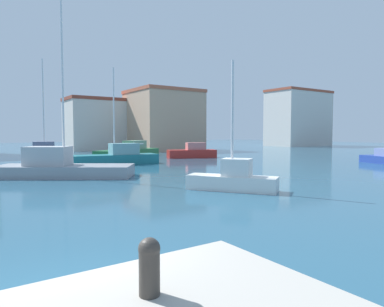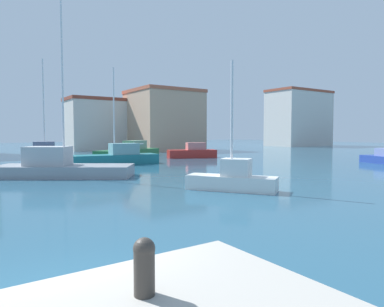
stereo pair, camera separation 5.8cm
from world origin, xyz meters
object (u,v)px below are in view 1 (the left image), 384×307
(sailboat_teal_distant_east, at_px, (117,157))
(sailboat_white_near_pier, at_px, (233,179))
(motorboat_red_outer_mooring, at_px, (192,152))
(mooring_bollard, at_px, (149,264))
(sailboat_grey_center_channel, at_px, (61,167))
(motorboat_green_mid_harbor, at_px, (129,152))
(sailboat_navy_distant_north, at_px, (44,153))

(sailboat_teal_distant_east, bearing_deg, sailboat_white_near_pier, -92.18)
(motorboat_red_outer_mooring, bearing_deg, mooring_bollard, -125.02)
(sailboat_grey_center_channel, height_order, sailboat_white_near_pier, sailboat_grey_center_channel)
(motorboat_green_mid_harbor, bearing_deg, sailboat_grey_center_channel, -127.33)
(mooring_bollard, xyz_separation_m, sailboat_navy_distant_north, (5.82, 34.81, -0.78))
(motorboat_green_mid_harbor, bearing_deg, sailboat_navy_distant_north, 174.02)
(mooring_bollard, bearing_deg, motorboat_green_mid_harbor, 66.35)
(sailboat_teal_distant_east, height_order, sailboat_white_near_pier, sailboat_teal_distant_east)
(sailboat_grey_center_channel, distance_m, sailboat_white_near_pier, 11.35)
(sailboat_teal_distant_east, relative_size, sailboat_white_near_pier, 1.36)
(sailboat_navy_distant_north, distance_m, sailboat_teal_distant_east, 10.15)
(sailboat_grey_center_channel, xyz_separation_m, sailboat_teal_distant_east, (6.17, 6.21, 0.03))
(sailboat_navy_distant_north, bearing_deg, sailboat_teal_distant_east, -66.25)
(sailboat_teal_distant_east, relative_size, motorboat_green_mid_harbor, 0.92)
(sailboat_navy_distant_north, distance_m, motorboat_green_mid_harbor, 9.06)
(sailboat_navy_distant_north, height_order, sailboat_grey_center_channel, sailboat_grey_center_channel)
(sailboat_navy_distant_north, bearing_deg, motorboat_red_outer_mooring, -24.40)
(mooring_bollard, height_order, sailboat_teal_distant_east, sailboat_teal_distant_east)
(sailboat_teal_distant_east, xyz_separation_m, motorboat_green_mid_harbor, (4.93, 8.34, -0.08))
(sailboat_navy_distant_north, relative_size, sailboat_grey_center_channel, 0.95)
(mooring_bollard, distance_m, motorboat_red_outer_mooring, 34.70)
(motorboat_red_outer_mooring, bearing_deg, sailboat_grey_center_channel, -150.64)
(sailboat_navy_distant_north, distance_m, sailboat_white_near_pier, 25.63)
(sailboat_white_near_pier, bearing_deg, sailboat_navy_distant_north, 97.79)
(sailboat_navy_distant_north, height_order, motorboat_green_mid_harbor, sailboat_navy_distant_north)
(motorboat_red_outer_mooring, height_order, sailboat_navy_distant_north, sailboat_navy_distant_north)
(motorboat_green_mid_harbor, relative_size, sailboat_white_near_pier, 1.47)
(sailboat_grey_center_channel, bearing_deg, motorboat_green_mid_harbor, 52.67)
(motorboat_red_outer_mooring, relative_size, sailboat_white_near_pier, 0.91)
(sailboat_grey_center_channel, relative_size, sailboat_white_near_pier, 1.75)
(mooring_bollard, bearing_deg, motorboat_red_outer_mooring, 54.98)
(motorboat_red_outer_mooring, relative_size, sailboat_navy_distant_north, 0.54)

